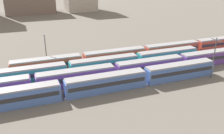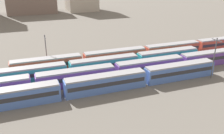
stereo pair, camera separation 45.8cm
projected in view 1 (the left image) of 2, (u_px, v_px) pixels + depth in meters
name	position (u px, v px, depth m)	size (l,w,h in m)	color
ground_plane	(42.00, 85.00, 56.21)	(600.00, 600.00, 0.00)	#666059
train_track_0	(106.00, 83.00, 53.00)	(55.80, 3.06, 3.75)	#4C70BC
train_track_1	(150.00, 66.00, 62.02)	(93.60, 3.06, 3.75)	#6B429E
train_track_2	(104.00, 65.00, 63.10)	(55.80, 3.06, 3.75)	teal
train_track_3	(172.00, 49.00, 75.54)	(93.60, 3.06, 3.75)	#BC4C38
catenary_pole_0	(214.00, 56.00, 57.98)	(0.24, 3.20, 10.12)	#4C4C51
catenary_pole_1	(46.00, 50.00, 64.82)	(0.24, 3.20, 8.97)	#4C4C51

